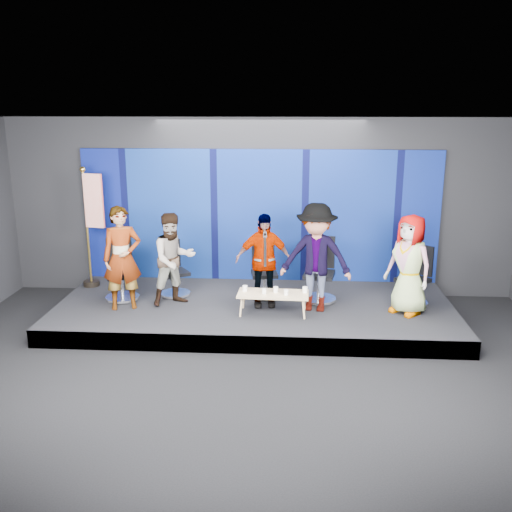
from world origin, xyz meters
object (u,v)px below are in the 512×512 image
object	(u,v)px
chair_a	(121,279)
chair_e	(414,285)
chair_c	(264,278)
mug_e	(305,290)
coffee_table	(273,295)
panelist_a	(122,258)
flag_stand	(92,225)
mug_a	(245,288)
panelist_c	(263,260)
panelist_b	(174,259)
chair_d	(319,280)
panelist_d	(316,258)
mug_b	(264,291)
mug_c	(276,289)
chair_b	(174,277)
mug_d	(286,292)
panelist_e	(409,265)

from	to	relation	value
chair_a	chair_e	xyz separation A→B (m)	(5.25, 0.05, -0.02)
chair_c	mug_e	bearing A→B (deg)	-58.32
chair_a	coffee_table	size ratio (longest dim) A/B	0.92
panelist_a	flag_stand	xyz separation A→B (m)	(-0.89, 1.14, 0.33)
mug_e	chair_e	bearing A→B (deg)	16.84
chair_a	mug_a	world-z (taller)	chair_a
panelist_c	coffee_table	bearing A→B (deg)	-74.17
panelist_b	mug_e	world-z (taller)	panelist_b
chair_d	panelist_d	bearing A→B (deg)	-90.62
flag_stand	chair_a	bearing A→B (deg)	-32.82
mug_a	flag_stand	bearing A→B (deg)	158.40
chair_a	mug_a	distance (m)	2.35
chair_c	mug_e	size ratio (longest dim) A/B	10.03
chair_d	mug_b	world-z (taller)	chair_d
mug_b	mug_c	distance (m)	0.21
chair_a	mug_e	size ratio (longest dim) A/B	10.92
panelist_b	chair_a	bearing A→B (deg)	134.98
flag_stand	chair_e	bearing A→B (deg)	4.58
chair_b	chair_d	distance (m)	2.68
mug_a	chair_a	bearing A→B (deg)	167.13
chair_d	chair_c	bearing A→B (deg)	-178.92
chair_a	mug_b	world-z (taller)	chair_a
panelist_d	mug_d	size ratio (longest dim) A/B	20.25
mug_d	mug_e	size ratio (longest dim) A/B	0.91
chair_e	mug_b	bearing A→B (deg)	-119.74
chair_a	chair_b	world-z (taller)	chair_a
panelist_b	chair_e	world-z (taller)	panelist_b
panelist_a	coffee_table	bearing A→B (deg)	-22.14
chair_a	mug_b	distance (m)	2.70
coffee_table	flag_stand	world-z (taller)	flag_stand
panelist_d	mug_e	distance (m)	0.58
panelist_e	mug_c	size ratio (longest dim) A/B	18.18
chair_b	chair_d	world-z (taller)	chair_d
panelist_a	panelist_c	distance (m)	2.42
panelist_b	coffee_table	bearing A→B (deg)	-45.38
chair_d	mug_c	bearing A→B (deg)	-127.61
chair_b	panelist_d	xyz separation A→B (m)	(2.58, -0.62, 0.60)
panelist_b	mug_e	xyz separation A→B (m)	(2.29, -0.32, -0.40)
panelist_d	chair_d	bearing A→B (deg)	89.38
panelist_b	coffee_table	size ratio (longest dim) A/B	1.36
panelist_a	chair_a	bearing A→B (deg)	92.27
chair_c	mug_b	bearing A→B (deg)	-96.11
panelist_b	mug_a	bearing A→B (deg)	-46.83
mug_e	flag_stand	world-z (taller)	flag_stand
panelist_b	mug_c	size ratio (longest dim) A/B	17.53
panelist_d	mug_b	distance (m)	1.05
panelist_c	mug_b	size ratio (longest dim) A/B	19.26
mug_b	flag_stand	world-z (taller)	flag_stand
panelist_a	chair_b	bearing A→B (deg)	26.59
panelist_a	chair_e	world-z (taller)	panelist_a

